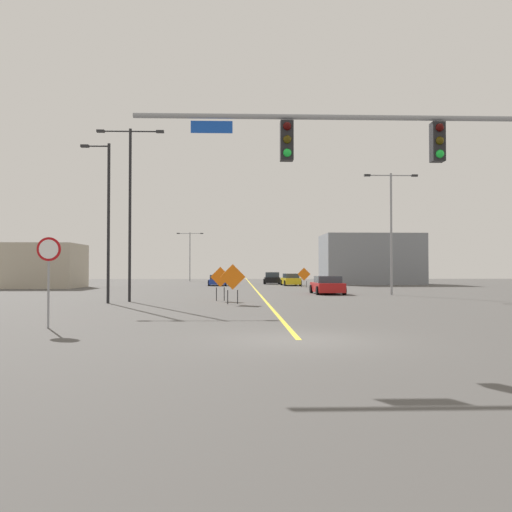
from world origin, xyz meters
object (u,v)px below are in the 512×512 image
car_black_near (272,278)px  car_red_mid (327,286)px  street_lamp_mid_left (190,252)px  construction_sign_median_far (233,279)px  street_lamp_far_left (130,201)px  car_blue_distant (217,280)px  car_yellow_passing (291,280)px  traffic_signal_assembly (434,159)px  street_lamp_near_left (391,223)px  construction_sign_right_shoulder (220,279)px  street_lamp_far_right (107,216)px  stop_sign (49,264)px  construction_sign_right_lane (304,275)px

car_black_near → car_red_mid: bearing=-85.0°
street_lamp_mid_left → construction_sign_median_far: bearing=-82.6°
street_lamp_far_left → car_blue_distant: bearing=82.8°
street_lamp_mid_left → car_yellow_passing: size_ratio=1.63×
traffic_signal_assembly → construction_sign_median_far: (-5.49, 14.80, -3.44)m
street_lamp_near_left → car_black_near: (-6.83, 29.20, -4.50)m
construction_sign_median_far → construction_sign_right_shoulder: 3.08m
street_lamp_far_right → street_lamp_far_left: 1.99m
street_lamp_near_left → construction_sign_median_far: (-11.38, -9.92, -3.85)m
traffic_signal_assembly → street_lamp_far_right: size_ratio=1.39×
stop_sign → street_lamp_near_left: street_lamp_near_left is taller
construction_sign_right_shoulder → street_lamp_near_left: bearing=29.7°
car_blue_distant → stop_sign: bearing=-94.7°
construction_sign_right_lane → car_blue_distant: (-9.17, 5.80, -0.69)m
car_blue_distant → car_yellow_passing: bearing=-1.1°
street_lamp_mid_left → car_black_near: bearing=-51.7°
street_lamp_mid_left → car_yellow_passing: bearing=-57.8°
car_red_mid → street_lamp_far_right: bearing=-142.6°
stop_sign → construction_sign_median_far: size_ratio=1.35×
street_lamp_far_right → car_blue_distant: size_ratio=1.93×
construction_sign_right_shoulder → traffic_signal_assembly: bearing=-70.7°
construction_sign_median_far → car_black_near: 39.39m
stop_sign → street_lamp_far_right: 12.90m
stop_sign → car_yellow_passing: 45.92m
street_lamp_mid_left → construction_sign_right_shoulder: size_ratio=3.72×
construction_sign_median_far → car_blue_distant: 32.89m
stop_sign → construction_sign_right_lane: bearing=71.6°
car_yellow_passing → car_blue_distant: 8.35m
car_red_mid → car_blue_distant: (-9.04, 21.32, -0.06)m
street_lamp_mid_left → car_red_mid: (13.99, -42.27, -3.86)m
car_black_near → car_blue_distant: (-6.61, -6.30, -0.12)m
street_lamp_far_left → construction_sign_right_shoulder: size_ratio=4.98×
car_black_near → street_lamp_far_left: bearing=-105.9°
construction_sign_median_far → car_yellow_passing: construction_sign_median_far is taller
construction_sign_median_far → car_black_near: (4.55, 39.12, -0.65)m
street_lamp_near_left → car_blue_distant: bearing=120.4°
stop_sign → car_yellow_passing: (12.00, 44.30, -1.38)m
stop_sign → car_blue_distant: bearing=85.3°
car_red_mid → car_black_near: bearing=95.0°
construction_sign_median_far → car_blue_distant: size_ratio=0.47×
street_lamp_far_right → construction_sign_right_shoulder: street_lamp_far_right is taller
street_lamp_far_right → car_red_mid: street_lamp_far_right is taller
street_lamp_mid_left → stop_sign: bearing=-88.9°
construction_sign_right_lane → street_lamp_mid_left: bearing=117.8°
street_lamp_far_right → car_yellow_passing: bearing=67.4°
street_lamp_mid_left → street_lamp_far_right: (0.11, -52.87, 0.28)m
construction_sign_right_lane → stop_sign: bearing=-108.4°
stop_sign → street_lamp_far_right: size_ratio=0.33×
traffic_signal_assembly → car_black_near: bearing=91.0°
construction_sign_right_lane → car_red_mid: size_ratio=0.46×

